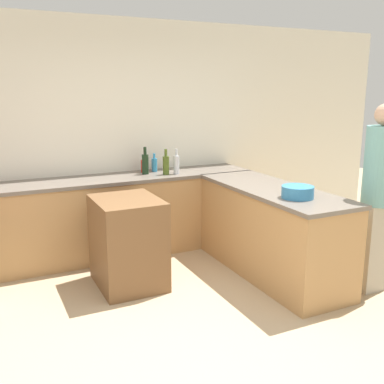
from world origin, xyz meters
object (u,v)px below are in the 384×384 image
wine_bottle_dark (145,163)px  person_at_peninsula (379,191)px  island_table (128,242)px  dish_soap_bottle (154,164)px  hot_sauce_bottle (144,166)px  vinegar_bottle_clear (176,164)px  mixing_bowl (298,192)px  olive_oil_bottle (166,165)px

wine_bottle_dark → person_at_peninsula: (1.55, -2.02, -0.07)m
island_table → dish_soap_bottle: (0.67, 1.00, 0.57)m
hot_sauce_bottle → vinegar_bottle_clear: (0.31, -0.25, 0.03)m
mixing_bowl → vinegar_bottle_clear: (-0.52, 1.57, 0.06)m
mixing_bowl → person_at_peninsula: 0.76m
island_table → vinegar_bottle_clear: vinegar_bottle_clear is taller
olive_oil_bottle → dish_soap_bottle: olive_oil_bottle is taller
olive_oil_bottle → mixing_bowl: bearing=-67.8°
island_table → person_at_peninsula: bearing=-28.6°
dish_soap_bottle → person_at_peninsula: person_at_peninsula is taller
island_table → hot_sauce_bottle: (0.53, 0.99, 0.57)m
wine_bottle_dark → person_at_peninsula: size_ratio=0.18×
olive_oil_bottle → dish_soap_bottle: size_ratio=1.35×
dish_soap_bottle → person_at_peninsula: 2.55m
mixing_bowl → dish_soap_bottle: (-0.70, 1.83, 0.03)m
vinegar_bottle_clear → dish_soap_bottle: bearing=125.0°
island_table → person_at_peninsula: size_ratio=0.49×
olive_oil_bottle → person_at_peninsula: size_ratio=0.17×
wine_bottle_dark → person_at_peninsula: 2.55m
dish_soap_bottle → island_table: bearing=-123.9°
mixing_bowl → hot_sauce_bottle: 2.01m
wine_bottle_dark → vinegar_bottle_clear: bearing=-24.5°
mixing_bowl → olive_oil_bottle: size_ratio=0.99×
dish_soap_bottle → olive_oil_bottle: bearing=-77.4°
vinegar_bottle_clear → person_at_peninsula: bearing=-56.9°
mixing_bowl → wine_bottle_dark: 1.92m
island_table → vinegar_bottle_clear: bearing=41.1°
mixing_bowl → person_at_peninsula: size_ratio=0.17×
hot_sauce_bottle → wine_bottle_dark: size_ratio=0.66×
island_table → olive_oil_bottle: (0.72, 0.76, 0.60)m
island_table → hot_sauce_bottle: bearing=61.7°
olive_oil_bottle → wine_bottle_dark: size_ratio=0.93×
island_table → hot_sauce_bottle: size_ratio=4.13×
olive_oil_bottle → dish_soap_bottle: 0.25m
dish_soap_bottle → vinegar_bottle_clear: size_ratio=0.75×
vinegar_bottle_clear → person_at_peninsula: (1.22, -1.87, -0.06)m
mixing_bowl → wine_bottle_dark: size_ratio=0.92×
olive_oil_bottle → wine_bottle_dark: (-0.21, 0.13, 0.01)m
wine_bottle_dark → olive_oil_bottle: bearing=-33.1°
wine_bottle_dark → island_table: bearing=-120.1°
hot_sauce_bottle → olive_oil_bottle: bearing=-51.1°
mixing_bowl → olive_oil_bottle: (-0.65, 1.59, 0.06)m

